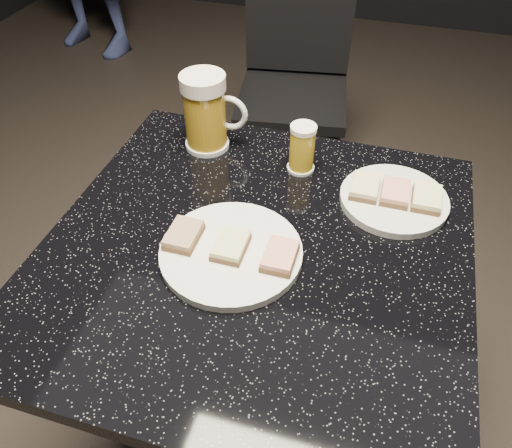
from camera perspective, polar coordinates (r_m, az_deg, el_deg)
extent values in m
plane|color=black|center=(1.47, 0.00, -23.27)|extent=(6.00, 6.00, 0.00)
cylinder|color=white|center=(0.81, -2.87, -3.25)|extent=(0.23, 0.23, 0.01)
cylinder|color=silver|center=(0.94, 15.46, 2.73)|extent=(0.20, 0.20, 0.01)
cylinder|color=black|center=(1.46, 0.00, -23.08)|extent=(0.44, 0.44, 0.03)
cylinder|color=black|center=(1.14, 0.00, -15.85)|extent=(0.10, 0.10, 0.69)
cube|color=black|center=(0.84, 0.00, -3.20)|extent=(0.70, 0.70, 0.03)
cylinder|color=white|center=(1.06, -5.57, 9.14)|extent=(0.09, 0.09, 0.01)
cylinder|color=#BF901F|center=(1.02, -5.82, 12.14)|extent=(0.08, 0.08, 0.12)
cylinder|color=white|center=(0.99, -6.13, 15.81)|extent=(0.09, 0.09, 0.03)
torus|color=white|center=(1.02, -3.00, 12.55)|extent=(0.08, 0.01, 0.08)
cylinder|color=white|center=(0.99, 5.12, 6.44)|extent=(0.05, 0.05, 0.01)
cylinder|color=gold|center=(0.97, 5.28, 8.52)|extent=(0.05, 0.05, 0.08)
cylinder|color=white|center=(0.94, 5.46, 10.81)|extent=(0.05, 0.05, 0.01)
cube|color=black|center=(1.83, 4.18, 13.95)|extent=(0.43, 0.43, 0.04)
cylinder|color=black|center=(1.84, -1.57, 5.48)|extent=(0.03, 0.03, 0.43)
cylinder|color=black|center=(1.83, 8.43, 4.61)|extent=(0.03, 0.03, 0.43)
cylinder|color=black|center=(2.10, -0.23, 10.83)|extent=(0.03, 0.03, 0.43)
cylinder|color=black|center=(2.09, 8.65, 10.08)|extent=(0.03, 0.03, 0.43)
cube|color=black|center=(1.89, 4.99, 22.34)|extent=(0.38, 0.09, 0.38)
cube|color=#4C3521|center=(0.83, -8.25, -1.48)|extent=(0.05, 0.07, 0.01)
cube|color=#8C7251|center=(0.82, -8.32, -1.01)|extent=(0.05, 0.07, 0.01)
cube|color=#4C3521|center=(0.81, -2.90, -2.66)|extent=(0.05, 0.07, 0.01)
cube|color=#D1D184|center=(0.80, -2.92, -2.19)|extent=(0.05, 0.07, 0.01)
cube|color=#4C3521|center=(0.79, 2.73, -3.88)|extent=(0.05, 0.07, 0.01)
cube|color=tan|center=(0.78, 2.76, -3.41)|extent=(0.05, 0.07, 0.01)
cube|color=#4C3521|center=(0.93, 12.31, 3.95)|extent=(0.05, 0.07, 0.01)
cube|color=beige|center=(0.93, 12.39, 4.40)|extent=(0.05, 0.07, 0.01)
cube|color=#4C3521|center=(0.93, 15.60, 3.28)|extent=(0.05, 0.07, 0.01)
cube|color=tan|center=(0.93, 15.71, 3.73)|extent=(0.05, 0.07, 0.01)
cube|color=#4C3521|center=(0.94, 18.86, 2.61)|extent=(0.05, 0.07, 0.01)
cube|color=#D1D184|center=(0.93, 18.99, 3.05)|extent=(0.05, 0.07, 0.01)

